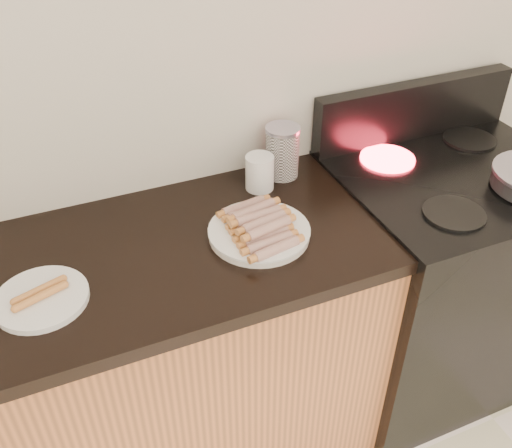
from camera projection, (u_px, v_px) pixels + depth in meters
name	position (u px, v px, depth m)	size (l,w,h in m)	color
wall_back	(189.00, 56.00, 1.58)	(4.00, 0.04, 2.60)	silver
cabinet_base	(12.00, 419.00, 1.65)	(2.20, 0.59, 0.86)	#B56637
stove	(435.00, 280.00, 2.09)	(0.76, 0.65, 0.91)	black
stove_panel	(414.00, 110.00, 1.97)	(0.76, 0.06, 0.20)	black
burner_near_left	(454.00, 213.00, 1.64)	(0.18, 0.18, 0.01)	black
burner_far_left	(387.00, 159.00, 1.89)	(0.18, 0.18, 0.01)	#FF1E2D
burner_far_right	(470.00, 139.00, 1.99)	(0.18, 0.18, 0.01)	black
main_plate	(259.00, 233.00, 1.57)	(0.28, 0.28, 0.02)	white
side_plate	(41.00, 299.00, 1.37)	(0.23, 0.23, 0.02)	white
hotdog_pile	(259.00, 224.00, 1.55)	(0.13, 0.26, 0.05)	maroon
plain_sausages	(40.00, 293.00, 1.36)	(0.12, 0.08, 0.02)	#C1623B
canister	(282.00, 151.00, 1.79)	(0.11, 0.11, 0.17)	white
mug	(260.00, 172.00, 1.74)	(0.09, 0.09, 0.11)	white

